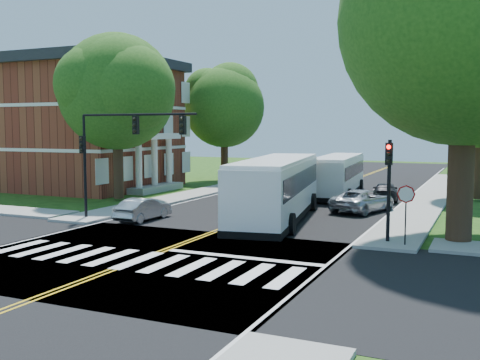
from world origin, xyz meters
The scene contains 22 objects.
ground centered at (0.00, 0.00, 0.00)m, with size 140.00×140.00×0.00m, color #1B4010.
road centered at (0.00, 18.00, 0.01)m, with size 14.00×96.00×0.01m, color black.
cross_road centered at (0.00, 0.00, 0.01)m, with size 60.00×12.00×0.01m, color black.
center_line centered at (0.00, 22.00, 0.01)m, with size 0.36×70.00×0.01m, color gold.
edge_line_w centered at (-6.80, 22.00, 0.01)m, with size 0.12×70.00×0.01m, color silver.
edge_line_e centered at (6.80, 22.00, 0.01)m, with size 0.12×70.00×0.01m, color silver.
crosswalk centered at (0.00, -0.50, 0.02)m, with size 12.60×3.00×0.01m, color silver.
stop_bar centered at (3.50, 1.60, 0.02)m, with size 6.60×0.40×0.01m, color silver.
sidewalk_nw centered at (-8.30, 25.00, 0.07)m, with size 2.60×40.00×0.15m, color gray.
sidewalk_ne centered at (8.30, 25.00, 0.07)m, with size 2.60×40.00×0.15m, color gray.
tree_ne_big centered at (11.00, 8.00, 9.62)m, with size 10.80×10.80×14.91m.
tree_west_near centered at (-11.50, 14.00, 7.53)m, with size 8.00×8.00×11.40m.
tree_west_far centered at (-11.00, 30.00, 7.00)m, with size 7.60×7.60×10.67m.
brick_building centered at (-21.95, 20.00, 5.42)m, with size 20.00×13.00×10.80m.
signal_nw centered at (-5.86, 6.43, 4.38)m, with size 7.15×0.46×5.66m.
signal_ne centered at (8.20, 6.44, 2.96)m, with size 0.30×0.46×4.40m.
stop_sign centered at (9.00, 5.98, 2.03)m, with size 0.76×0.08×2.53m.
bus_lead centered at (1.60, 10.41, 1.80)m, with size 5.02×13.39×3.40m.
bus_follow centered at (1.77, 23.19, 1.58)m, with size 3.59×11.66×2.97m.
hatchback centered at (-5.11, 7.52, 0.63)m, with size 1.31×3.75×1.24m, color #A4A7AB.
suv centered at (5.23, 15.57, 0.69)m, with size 2.25×4.88×1.36m, color #B1B3B8.
dark_sedan centered at (5.53, 21.54, 0.61)m, with size 1.68×4.14×1.20m, color black.
Camera 1 is at (12.17, -18.08, 5.04)m, focal length 42.00 mm.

